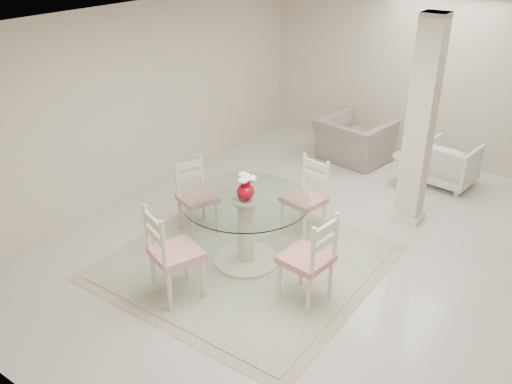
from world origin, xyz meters
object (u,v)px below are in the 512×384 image
Objects in this scene: recliner_taupe at (354,140)px; dining_chair_south at (169,248)px; dining_chair_east at (312,254)px; side_table at (406,172)px; dining_chair_north at (308,192)px; red_vase at (246,187)px; armchair_white at (450,164)px; dining_table at (246,231)px; column at (420,124)px; dining_chair_west at (194,191)px.

dining_chair_south is at bearing 100.58° from recliner_taupe.
side_table is (-0.26, 3.33, -0.40)m from dining_chair_east.
red_vase is at bearing -92.72° from dining_chair_north.
dining_chair_north is (-0.76, 1.23, -0.02)m from dining_chair_east.
armchair_white is at bearing 78.22° from dining_chair_north.
dining_table is at bearing 104.96° from recliner_taupe.
dining_chair_east is 3.37m from side_table.
dining_chair_south is 1.07× the size of recliner_taupe.
column is 2.58m from dining_table.
red_vase is (0.00, -0.00, 0.56)m from dining_table.
dining_chair_west is (-1.99, 0.48, -0.05)m from dining_chair_east.
red_vase is 3.58m from recliner_taupe.
dining_chair_north is at bearing -129.98° from column.
dining_table is at bearing -92.78° from dining_chair_north.
dining_chair_east is at bearing -85.57° from side_table.
red_vase is at bearing -96.43° from dining_chair_east.
column is 2.44m from red_vase.
side_table is at bearing 87.06° from dining_chair_north.
recliner_taupe reaches higher than side_table.
dining_chair_north reaches higher than armchair_white.
dining_chair_west is 0.90× the size of dining_chair_south.
dining_chair_east is at bearing 92.14° from armchair_white.
recliner_taupe is at bearing -153.74° from dining_chair_east.
dining_table is at bearing -96.43° from dining_chair_east.
armchair_white is (1.51, 4.50, -0.29)m from dining_chair_south.
column is 2.96m from dining_chair_west.
dining_chair_north is 1.05× the size of dining_chair_west.
red_vase is 1.09m from dining_chair_south.
recliner_taupe is (-1.51, 1.40, -0.99)m from column.
dining_chair_east reaches higher than recliner_taupe.
column reaches higher than dining_chair_north.
dining_chair_south reaches higher than dining_table.
column is 2.32× the size of dining_chair_east.
armchair_white is 1.59× the size of side_table.
dining_chair_north is at bearing -103.48° from side_table.
dining_chair_east is (1.00, -0.23, -0.38)m from red_vase.
dining_chair_south is 4.76m from armchair_white.
recliner_taupe is 1.16m from side_table.
column is at bearing 146.54° from recliner_taupe.
recliner_taupe is (-0.57, 2.52, -0.23)m from dining_chair_north.
dining_chair_south is 1.60× the size of armchair_white.
red_vase is (-1.17, -2.11, -0.36)m from column.
red_vase is 0.27× the size of dining_chair_east.
red_vase is 0.42× the size of armchair_white.
dining_table is at bearing -82.50° from dining_chair_west.
red_vase is 3.28m from side_table.
red_vase is 1.11m from dining_chair_west.
dining_chair_west is (-0.99, 0.25, -0.43)m from red_vase.
dining_chair_west is 1.44× the size of armchair_white.
red_vase is at bearing -83.45° from dining_chair_south.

